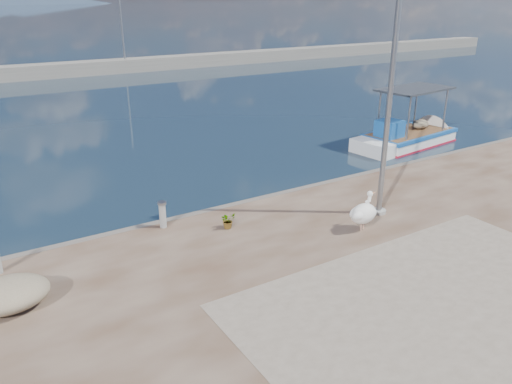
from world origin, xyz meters
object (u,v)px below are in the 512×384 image
(lamp_post, at_px, (388,106))
(pelican, at_px, (364,213))
(boat_right, at_px, (408,139))
(bollard_near, at_px, (163,214))

(lamp_post, bearing_deg, pelican, -152.85)
(lamp_post, bearing_deg, boat_right, 36.69)
(boat_right, xyz_separation_m, lamp_post, (-8.04, -5.99, 3.55))
(boat_right, relative_size, pelican, 5.90)
(lamp_post, bearing_deg, bollard_near, 157.21)
(boat_right, relative_size, bollard_near, 8.66)
(boat_right, bearing_deg, pelican, -150.90)
(boat_right, xyz_separation_m, bollard_near, (-14.03, -3.47, 0.68))
(boat_right, bearing_deg, lamp_post, -149.72)
(boat_right, height_order, lamp_post, lamp_post)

